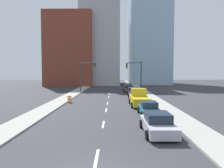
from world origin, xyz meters
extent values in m
cube|color=#9E9B93|center=(-6.91, 44.95, 0.07)|extent=(2.45, 89.91, 0.14)
cube|color=#9E9B93|center=(6.91, 44.95, 0.07)|extent=(2.45, 89.91, 0.14)
cube|color=beige|center=(0.00, 2.00, 0.00)|extent=(0.16, 2.40, 0.01)
cube|color=beige|center=(0.00, 9.00, 0.00)|extent=(0.16, 2.40, 0.01)
cube|color=beige|center=(0.00, 15.65, 0.00)|extent=(0.16, 2.40, 0.01)
cube|color=beige|center=(0.00, 20.77, 0.00)|extent=(0.16, 2.40, 0.01)
cube|color=beige|center=(0.00, 27.79, 0.00)|extent=(0.16, 2.40, 0.01)
cube|color=beige|center=(0.00, 32.93, 0.00)|extent=(0.16, 2.40, 0.01)
cube|color=brown|center=(-12.42, 60.26, 10.80)|extent=(14.00, 16.00, 21.60)
cube|color=#A8A8AD|center=(-3.42, 64.26, 13.80)|extent=(12.00, 20.00, 27.61)
cube|color=#99B7CC|center=(12.60, 68.26, 14.36)|extent=(13.00, 20.00, 28.72)
cylinder|color=#38383D|center=(-6.14, 36.76, 3.25)|extent=(0.24, 0.24, 6.51)
cylinder|color=#38383D|center=(-4.63, 36.76, 6.11)|extent=(3.01, 0.16, 0.16)
cube|color=#194C1E|center=(-3.12, 36.76, 5.48)|extent=(0.34, 0.32, 1.10)
cylinder|color=#4C0C0C|center=(-3.12, 36.59, 5.82)|extent=(0.22, 0.04, 0.22)
cylinder|color=#593F0C|center=(-3.12, 36.59, 5.48)|extent=(0.22, 0.04, 0.22)
cylinder|color=#26E53F|center=(-3.12, 36.59, 5.14)|extent=(0.22, 0.04, 0.22)
cylinder|color=#38383D|center=(6.55, 36.76, 3.25)|extent=(0.24, 0.24, 6.51)
cylinder|color=#38383D|center=(5.04, 36.76, 6.11)|extent=(3.01, 0.16, 0.16)
cube|color=#194C1E|center=(3.54, 36.76, 5.48)|extent=(0.34, 0.32, 1.10)
cylinder|color=#4C0C0C|center=(3.54, 36.59, 5.82)|extent=(0.22, 0.04, 0.22)
cylinder|color=#593F0C|center=(3.54, 36.59, 5.48)|extent=(0.22, 0.04, 0.22)
cylinder|color=#26E53F|center=(3.54, 36.59, 5.14)|extent=(0.22, 0.04, 0.22)
cylinder|color=orange|center=(-5.36, 21.39, 0.10)|extent=(0.56, 0.56, 0.19)
cylinder|color=white|center=(-5.36, 21.39, 0.29)|extent=(0.56, 0.56, 0.19)
cylinder|color=orange|center=(-5.36, 21.39, 0.47)|extent=(0.56, 0.56, 0.19)
cylinder|color=white|center=(-5.36, 21.39, 0.67)|extent=(0.56, 0.56, 0.19)
cylinder|color=orange|center=(-5.36, 21.39, 0.85)|extent=(0.56, 0.56, 0.19)
cube|color=#B2B2BC|center=(4.00, 6.46, 0.52)|extent=(1.93, 4.79, 0.68)
cube|color=#1E2838|center=(4.00, 6.46, 1.17)|extent=(1.68, 2.16, 0.62)
cylinder|color=black|center=(3.01, 7.94, 0.32)|extent=(0.23, 0.64, 0.64)
cylinder|color=black|center=(4.96, 7.95, 0.32)|extent=(0.23, 0.64, 0.64)
cylinder|color=black|center=(3.03, 4.98, 0.32)|extent=(0.23, 0.64, 0.64)
cylinder|color=black|center=(4.99, 4.99, 0.32)|extent=(0.23, 0.64, 0.64)
cube|color=#196B75|center=(4.37, 12.70, 0.49)|extent=(1.73, 4.30, 0.63)
cube|color=#1E2838|center=(4.37, 12.70, 1.10)|extent=(1.52, 1.94, 0.58)
cylinder|color=black|center=(3.49, 14.04, 0.31)|extent=(0.22, 0.62, 0.62)
cylinder|color=black|center=(5.27, 14.03, 0.31)|extent=(0.22, 0.62, 0.62)
cylinder|color=black|center=(3.48, 11.37, 0.31)|extent=(0.22, 0.62, 0.62)
cylinder|color=black|center=(5.26, 11.37, 0.31)|extent=(0.22, 0.62, 0.62)
cube|color=gold|center=(4.11, 18.70, 0.68)|extent=(2.19, 5.53, 0.99)
cube|color=gold|center=(4.10, 19.52, 1.66)|extent=(1.88, 1.68, 0.96)
cylinder|color=black|center=(3.00, 20.38, 0.34)|extent=(0.23, 0.68, 0.68)
cylinder|color=black|center=(5.17, 20.42, 0.34)|extent=(0.23, 0.68, 0.68)
cylinder|color=black|center=(3.06, 16.98, 0.34)|extent=(0.23, 0.68, 0.68)
cylinder|color=black|center=(5.23, 17.01, 0.34)|extent=(0.23, 0.68, 0.68)
cube|color=slate|center=(4.32, 24.97, 0.53)|extent=(2.06, 4.39, 0.67)
cube|color=#1E2838|center=(4.32, 24.97, 1.18)|extent=(1.71, 2.02, 0.62)
cylinder|color=black|center=(3.30, 26.25, 0.35)|extent=(0.26, 0.71, 0.70)
cylinder|color=black|center=(5.19, 26.35, 0.35)|extent=(0.26, 0.71, 0.70)
cylinder|color=black|center=(3.45, 23.59, 0.35)|extent=(0.26, 0.71, 0.70)
cylinder|color=black|center=(5.34, 23.69, 0.35)|extent=(0.26, 0.71, 0.70)
cube|color=maroon|center=(4.29, 30.90, 0.50)|extent=(1.74, 4.42, 0.61)
cube|color=#1E2838|center=(4.29, 30.90, 1.10)|extent=(1.53, 1.99, 0.59)
cylinder|color=black|center=(3.41, 32.27, 0.36)|extent=(0.22, 0.71, 0.71)
cylinder|color=black|center=(5.19, 32.26, 0.36)|extent=(0.22, 0.71, 0.71)
cylinder|color=black|center=(3.39, 29.53, 0.36)|extent=(0.22, 0.71, 0.71)
cylinder|color=black|center=(5.18, 29.52, 0.36)|extent=(0.22, 0.71, 0.71)
cube|color=brown|center=(3.93, 37.36, 0.52)|extent=(1.89, 4.72, 0.69)
cube|color=#1E2838|center=(3.93, 37.36, 1.17)|extent=(1.61, 2.14, 0.62)
cylinder|color=black|center=(3.05, 38.83, 0.31)|extent=(0.24, 0.63, 0.62)
cylinder|color=black|center=(4.88, 38.78, 0.31)|extent=(0.24, 0.63, 0.62)
cylinder|color=black|center=(2.97, 35.93, 0.31)|extent=(0.24, 0.63, 0.62)
cylinder|color=black|center=(4.80, 35.88, 0.31)|extent=(0.24, 0.63, 0.62)
cube|color=orange|center=(4.30, 43.67, 0.51)|extent=(1.90, 4.29, 0.63)
cube|color=#1E2838|center=(4.30, 43.67, 1.12)|extent=(1.60, 1.96, 0.60)
cylinder|color=black|center=(3.35, 44.94, 0.35)|extent=(0.25, 0.72, 0.71)
cylinder|color=black|center=(5.14, 45.01, 0.35)|extent=(0.25, 0.72, 0.71)
cylinder|color=black|center=(3.45, 42.32, 0.35)|extent=(0.25, 0.72, 0.71)
cylinder|color=black|center=(5.24, 42.40, 0.35)|extent=(0.25, 0.72, 0.71)
camera|label=1|loc=(0.89, -8.86, 4.43)|focal=35.00mm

